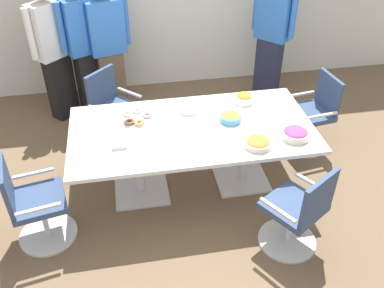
{
  "coord_description": "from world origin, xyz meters",
  "views": [
    {
      "loc": [
        -0.6,
        -3.39,
        3.12
      ],
      "look_at": [
        0.0,
        0.0,
        0.55
      ],
      "focal_mm": 39.59,
      "sensor_mm": 36.0,
      "label": 1
    }
  ],
  "objects_px": {
    "office_chair_2": "(114,112)",
    "person_standing_0": "(54,50)",
    "person_standing_1": "(85,46)",
    "snack_bowl_pretzels": "(258,143)",
    "person_standing_3": "(272,32)",
    "plate_stack": "(189,109)",
    "office_chair_3": "(34,206)",
    "napkin_pile": "(120,142)",
    "person_standing_2": "(108,46)",
    "office_chair_0": "(298,214)",
    "snack_bowl_candy_mix": "(295,134)",
    "office_chair_1": "(313,116)",
    "snack_bowl_chips_orange": "(244,98)",
    "conference_table": "(192,138)",
    "donut_platter": "(136,117)",
    "snack_bowl_chips_yellow": "(231,117)"
  },
  "relations": [
    {
      "from": "office_chair_0",
      "to": "snack_bowl_candy_mix",
      "type": "relative_size",
      "value": 3.56
    },
    {
      "from": "snack_bowl_candy_mix",
      "to": "napkin_pile",
      "type": "distance_m",
      "value": 1.66
    },
    {
      "from": "person_standing_1",
      "to": "snack_bowl_pretzels",
      "type": "height_order",
      "value": "person_standing_1"
    },
    {
      "from": "snack_bowl_pretzels",
      "to": "snack_bowl_chips_orange",
      "type": "xyz_separation_m",
      "value": [
        0.09,
        0.78,
        0.02
      ]
    },
    {
      "from": "snack_bowl_chips_yellow",
      "to": "person_standing_1",
      "type": "bearing_deg",
      "value": 130.81
    },
    {
      "from": "person_standing_3",
      "to": "donut_platter",
      "type": "relative_size",
      "value": 5.48
    },
    {
      "from": "snack_bowl_chips_yellow",
      "to": "snack_bowl_candy_mix",
      "type": "distance_m",
      "value": 0.66
    },
    {
      "from": "person_standing_0",
      "to": "plate_stack",
      "type": "relative_size",
      "value": 9.39
    },
    {
      "from": "snack_bowl_pretzels",
      "to": "napkin_pile",
      "type": "distance_m",
      "value": 1.28
    },
    {
      "from": "person_standing_3",
      "to": "plate_stack",
      "type": "xyz_separation_m",
      "value": [
        -1.36,
        -1.4,
        -0.19
      ]
    },
    {
      "from": "conference_table",
      "to": "snack_bowl_pretzels",
      "type": "distance_m",
      "value": 0.7
    },
    {
      "from": "person_standing_2",
      "to": "donut_platter",
      "type": "relative_size",
      "value": 5.29
    },
    {
      "from": "person_standing_0",
      "to": "person_standing_2",
      "type": "distance_m",
      "value": 0.66
    },
    {
      "from": "person_standing_2",
      "to": "office_chair_3",
      "type": "bearing_deg",
      "value": 54.54
    },
    {
      "from": "snack_bowl_chips_orange",
      "to": "plate_stack",
      "type": "relative_size",
      "value": 0.96
    },
    {
      "from": "person_standing_1",
      "to": "person_standing_2",
      "type": "xyz_separation_m",
      "value": [
        0.28,
        -0.01,
        -0.02
      ]
    },
    {
      "from": "snack_bowl_candy_mix",
      "to": "person_standing_2",
      "type": "bearing_deg",
      "value": 129.7
    },
    {
      "from": "snack_bowl_pretzels",
      "to": "snack_bowl_candy_mix",
      "type": "bearing_deg",
      "value": 9.65
    },
    {
      "from": "office_chair_1",
      "to": "snack_bowl_chips_orange",
      "type": "distance_m",
      "value": 0.99
    },
    {
      "from": "snack_bowl_chips_orange",
      "to": "napkin_pile",
      "type": "height_order",
      "value": "snack_bowl_chips_orange"
    },
    {
      "from": "plate_stack",
      "to": "person_standing_0",
      "type": "bearing_deg",
      "value": 136.06
    },
    {
      "from": "conference_table",
      "to": "snack_bowl_pretzels",
      "type": "height_order",
      "value": "snack_bowl_pretzels"
    },
    {
      "from": "office_chair_3",
      "to": "snack_bowl_pretzels",
      "type": "distance_m",
      "value": 2.11
    },
    {
      "from": "person_standing_0",
      "to": "person_standing_3",
      "type": "distance_m",
      "value": 2.81
    },
    {
      "from": "office_chair_3",
      "to": "napkin_pile",
      "type": "distance_m",
      "value": 0.95
    },
    {
      "from": "conference_table",
      "to": "napkin_pile",
      "type": "distance_m",
      "value": 0.75
    },
    {
      "from": "office_chair_3",
      "to": "snack_bowl_chips_yellow",
      "type": "bearing_deg",
      "value": 94.38
    },
    {
      "from": "office_chair_1",
      "to": "office_chair_2",
      "type": "relative_size",
      "value": 1.0
    },
    {
      "from": "snack_bowl_chips_yellow",
      "to": "donut_platter",
      "type": "distance_m",
      "value": 0.96
    },
    {
      "from": "person_standing_2",
      "to": "snack_bowl_chips_orange",
      "type": "bearing_deg",
      "value": 119.7
    },
    {
      "from": "office_chair_1",
      "to": "office_chair_3",
      "type": "xyz_separation_m",
      "value": [
        -3.06,
        -0.96,
        0.0
      ]
    },
    {
      "from": "office_chair_3",
      "to": "plate_stack",
      "type": "relative_size",
      "value": 4.77
    },
    {
      "from": "office_chair_2",
      "to": "person_standing_0",
      "type": "relative_size",
      "value": 0.51
    },
    {
      "from": "snack_bowl_pretzels",
      "to": "plate_stack",
      "type": "distance_m",
      "value": 0.88
    },
    {
      "from": "office_chair_1",
      "to": "snack_bowl_chips_yellow",
      "type": "xyz_separation_m",
      "value": [
        -1.12,
        -0.43,
        0.39
      ]
    },
    {
      "from": "snack_bowl_chips_yellow",
      "to": "office_chair_0",
      "type": "bearing_deg",
      "value": -70.65
    },
    {
      "from": "snack_bowl_pretzels",
      "to": "plate_stack",
      "type": "xyz_separation_m",
      "value": [
        -0.53,
        0.71,
        -0.01
      ]
    },
    {
      "from": "office_chair_1",
      "to": "office_chair_2",
      "type": "bearing_deg",
      "value": 69.59
    },
    {
      "from": "office_chair_0",
      "to": "person_standing_2",
      "type": "distance_m",
      "value": 3.15
    },
    {
      "from": "office_chair_1",
      "to": "person_standing_1",
      "type": "relative_size",
      "value": 0.5
    },
    {
      "from": "conference_table",
      "to": "office_chair_0",
      "type": "xyz_separation_m",
      "value": [
        0.77,
        -0.98,
        -0.22
      ]
    },
    {
      "from": "office_chair_0",
      "to": "snack_bowl_pretzels",
      "type": "distance_m",
      "value": 0.73
    },
    {
      "from": "office_chair_3",
      "to": "office_chair_0",
      "type": "bearing_deg",
      "value": 66.6
    },
    {
      "from": "donut_platter",
      "to": "person_standing_1",
      "type": "bearing_deg",
      "value": 109.33
    },
    {
      "from": "conference_table",
      "to": "napkin_pile",
      "type": "relative_size",
      "value": 16.96
    },
    {
      "from": "snack_bowl_chips_orange",
      "to": "office_chair_3",
      "type": "bearing_deg",
      "value": -158.48
    },
    {
      "from": "office_chair_1",
      "to": "office_chair_3",
      "type": "relative_size",
      "value": 1.0
    },
    {
      "from": "office_chair_3",
      "to": "snack_bowl_pretzels",
      "type": "bearing_deg",
      "value": 81.08
    },
    {
      "from": "office_chair_0",
      "to": "napkin_pile",
      "type": "height_order",
      "value": "office_chair_0"
    },
    {
      "from": "napkin_pile",
      "to": "office_chair_0",
      "type": "bearing_deg",
      "value": -28.95
    }
  ]
}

